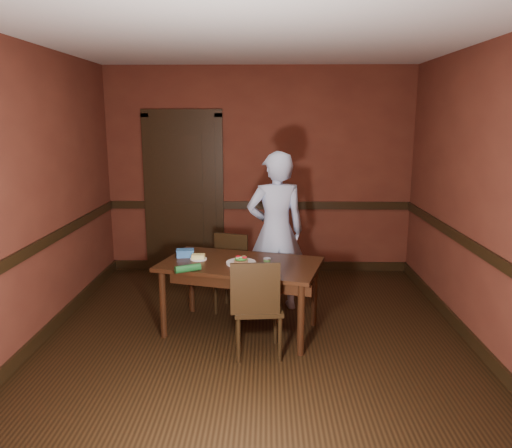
{
  "coord_description": "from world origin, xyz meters",
  "views": [
    {
      "loc": [
        0.1,
        -4.31,
        2.06
      ],
      "look_at": [
        0.0,
        0.35,
        1.05
      ],
      "focal_mm": 35.0,
      "sensor_mm": 36.0,
      "label": 1
    }
  ],
  "objects_px": {
    "chair_near": "(258,306)",
    "sandwich_plate": "(241,262)",
    "person": "(276,232)",
    "food_tub": "(185,253)",
    "sauce_jar": "(267,262)",
    "chair_far": "(235,274)",
    "dining_table": "(241,297)",
    "cheese_saucer": "(198,257)"
  },
  "relations": [
    {
      "from": "chair_near",
      "to": "sandwich_plate",
      "type": "distance_m",
      "value": 0.53
    },
    {
      "from": "person",
      "to": "sauce_jar",
      "type": "height_order",
      "value": "person"
    },
    {
      "from": "sandwich_plate",
      "to": "person",
      "type": "bearing_deg",
      "value": 62.95
    },
    {
      "from": "chair_near",
      "to": "sandwich_plate",
      "type": "bearing_deg",
      "value": -73.91
    },
    {
      "from": "chair_far",
      "to": "sandwich_plate",
      "type": "relative_size",
      "value": 2.88
    },
    {
      "from": "dining_table",
      "to": "food_tub",
      "type": "relative_size",
      "value": 7.87
    },
    {
      "from": "dining_table",
      "to": "sandwich_plate",
      "type": "height_order",
      "value": "sandwich_plate"
    },
    {
      "from": "cheese_saucer",
      "to": "sauce_jar",
      "type": "bearing_deg",
      "value": -17.64
    },
    {
      "from": "sauce_jar",
      "to": "cheese_saucer",
      "type": "height_order",
      "value": "sauce_jar"
    },
    {
      "from": "sauce_jar",
      "to": "food_tub",
      "type": "bearing_deg",
      "value": 159.33
    },
    {
      "from": "cheese_saucer",
      "to": "person",
      "type": "bearing_deg",
      "value": 34.59
    },
    {
      "from": "food_tub",
      "to": "chair_near",
      "type": "bearing_deg",
      "value": -49.65
    },
    {
      "from": "food_tub",
      "to": "sandwich_plate",
      "type": "bearing_deg",
      "value": -30.06
    },
    {
      "from": "sandwich_plate",
      "to": "food_tub",
      "type": "distance_m",
      "value": 0.61
    },
    {
      "from": "dining_table",
      "to": "cheese_saucer",
      "type": "xyz_separation_m",
      "value": [
        -0.41,
        0.09,
        0.37
      ]
    },
    {
      "from": "food_tub",
      "to": "cheese_saucer",
      "type": "bearing_deg",
      "value": -41.03
    },
    {
      "from": "person",
      "to": "food_tub",
      "type": "height_order",
      "value": "person"
    },
    {
      "from": "chair_far",
      "to": "person",
      "type": "distance_m",
      "value": 0.63
    },
    {
      "from": "chair_far",
      "to": "sauce_jar",
      "type": "distance_m",
      "value": 0.79
    },
    {
      "from": "dining_table",
      "to": "sauce_jar",
      "type": "height_order",
      "value": "sauce_jar"
    },
    {
      "from": "sandwich_plate",
      "to": "food_tub",
      "type": "height_order",
      "value": "food_tub"
    },
    {
      "from": "person",
      "to": "sandwich_plate",
      "type": "xyz_separation_m",
      "value": [
        -0.34,
        -0.66,
        -0.14
      ]
    },
    {
      "from": "person",
      "to": "sandwich_plate",
      "type": "relative_size",
      "value": 6.06
    },
    {
      "from": "dining_table",
      "to": "person",
      "type": "xyz_separation_m",
      "value": [
        0.35,
        0.62,
        0.51
      ]
    },
    {
      "from": "chair_near",
      "to": "food_tub",
      "type": "distance_m",
      "value": 1.02
    },
    {
      "from": "dining_table",
      "to": "chair_far",
      "type": "relative_size",
      "value": 1.82
    },
    {
      "from": "dining_table",
      "to": "person",
      "type": "relative_size",
      "value": 0.87
    },
    {
      "from": "chair_near",
      "to": "cheese_saucer",
      "type": "bearing_deg",
      "value": -48.85
    },
    {
      "from": "dining_table",
      "to": "sauce_jar",
      "type": "distance_m",
      "value": 0.48
    },
    {
      "from": "dining_table",
      "to": "food_tub",
      "type": "xyz_separation_m",
      "value": [
        -0.56,
        0.19,
        0.38
      ]
    },
    {
      "from": "chair_near",
      "to": "person",
      "type": "height_order",
      "value": "person"
    },
    {
      "from": "sauce_jar",
      "to": "food_tub",
      "type": "relative_size",
      "value": 0.42
    },
    {
      "from": "dining_table",
      "to": "chair_far",
      "type": "distance_m",
      "value": 0.53
    },
    {
      "from": "dining_table",
      "to": "chair_near",
      "type": "xyz_separation_m",
      "value": [
        0.17,
        -0.47,
        0.1
      ]
    },
    {
      "from": "person",
      "to": "dining_table",
      "type": "bearing_deg",
      "value": 49.93
    },
    {
      "from": "chair_far",
      "to": "sandwich_plate",
      "type": "xyz_separation_m",
      "value": [
        0.1,
        -0.56,
        0.31
      ]
    },
    {
      "from": "chair_near",
      "to": "dining_table",
      "type": "bearing_deg",
      "value": -74.81
    },
    {
      "from": "sauce_jar",
      "to": "chair_far",
      "type": "bearing_deg",
      "value": 118.32
    },
    {
      "from": "sandwich_plate",
      "to": "sauce_jar",
      "type": "relative_size",
      "value": 3.59
    },
    {
      "from": "chair_near",
      "to": "cheese_saucer",
      "type": "relative_size",
      "value": 5.37
    },
    {
      "from": "dining_table",
      "to": "sandwich_plate",
      "type": "relative_size",
      "value": 5.25
    },
    {
      "from": "sauce_jar",
      "to": "dining_table",
      "type": "bearing_deg",
      "value": 154.72
    }
  ]
}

